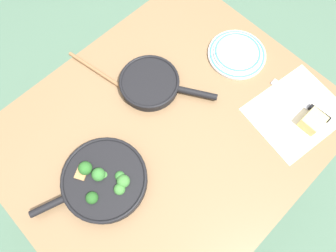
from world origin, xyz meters
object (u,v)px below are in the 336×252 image
(grater_knife, at_px, (309,106))
(cheese_block, at_px, (313,121))
(wooden_spoon, at_px, (116,83))
(skillet_eggs, at_px, (151,83))
(skillet_broccoli, at_px, (104,180))
(dinner_plate_stack, at_px, (237,53))

(grater_knife, relative_size, cheese_block, 3.19)
(wooden_spoon, height_order, cheese_block, cheese_block)
(grater_knife, bearing_deg, skillet_eggs, 33.96)
(skillet_broccoli, bearing_deg, grater_knife, 174.35)
(wooden_spoon, distance_m, cheese_block, 0.75)
(skillet_broccoli, bearing_deg, wooden_spoon, -118.28)
(skillet_broccoli, relative_size, dinner_plate_stack, 1.68)
(grater_knife, xyz_separation_m, dinner_plate_stack, (0.02, -0.34, 0.00))
(wooden_spoon, xyz_separation_m, dinner_plate_stack, (-0.44, 0.24, 0.01))
(skillet_eggs, relative_size, dinner_plate_stack, 1.48)
(cheese_block, bearing_deg, skillet_broccoli, -28.22)
(grater_knife, bearing_deg, cheese_block, 129.17)
(skillet_eggs, bearing_deg, cheese_block, -1.16)
(cheese_block, bearing_deg, grater_knife, -137.68)
(grater_knife, bearing_deg, wooden_spoon, 35.01)
(skillet_eggs, distance_m, cheese_block, 0.61)
(skillet_broccoli, distance_m, wooden_spoon, 0.38)
(wooden_spoon, xyz_separation_m, grater_knife, (-0.46, 0.58, 0.00))
(grater_knife, bearing_deg, skillet_broccoli, 63.35)
(skillet_eggs, distance_m, dinner_plate_stack, 0.37)
(grater_knife, relative_size, dinner_plate_stack, 1.08)
(skillet_broccoli, height_order, wooden_spoon, skillet_broccoli)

